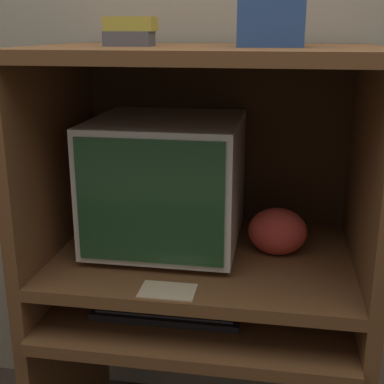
% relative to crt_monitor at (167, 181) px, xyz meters
% --- Properties ---
extents(wall_back, '(6.00, 0.06, 2.60)m').
position_rel_crt_monitor_xyz_m(wall_back, '(0.13, 0.34, 0.30)').
color(wall_back, gray).
rests_on(wall_back, ground_plane).
extents(desk_base, '(0.98, 0.69, 0.64)m').
position_rel_crt_monitor_xyz_m(desk_base, '(0.13, -0.09, -0.58)').
color(desk_base, brown).
rests_on(desk_base, ground_plane).
extents(desk_monitor_shelf, '(0.98, 0.66, 0.15)m').
position_rel_crt_monitor_xyz_m(desk_monitor_shelf, '(0.13, -0.05, -0.24)').
color(desk_monitor_shelf, brown).
rests_on(desk_monitor_shelf, desk_base).
extents(hutch_upper, '(0.98, 0.66, 0.62)m').
position_rel_crt_monitor_xyz_m(hutch_upper, '(0.13, -0.02, 0.20)').
color(hutch_upper, brown).
rests_on(hutch_upper, desk_monitor_shelf).
extents(crt_monitor, '(0.45, 0.47, 0.41)m').
position_rel_crt_monitor_xyz_m(crt_monitor, '(0.00, 0.00, 0.00)').
color(crt_monitor, beige).
rests_on(crt_monitor, desk_monitor_shelf).
extents(keyboard, '(0.44, 0.14, 0.03)m').
position_rel_crt_monitor_xyz_m(keyboard, '(0.04, -0.19, -0.35)').
color(keyboard, black).
rests_on(keyboard, desk_base).
extents(mouse, '(0.06, 0.04, 0.03)m').
position_rel_crt_monitor_xyz_m(mouse, '(0.33, -0.17, -0.35)').
color(mouse, '#28282B').
rests_on(mouse, desk_base).
extents(snack_bag, '(0.18, 0.13, 0.15)m').
position_rel_crt_monitor_xyz_m(snack_bag, '(0.35, -0.02, -0.14)').
color(snack_bag, '#BC382D').
rests_on(snack_bag, desk_monitor_shelf).
extents(book_stack, '(0.14, 0.10, 0.08)m').
position_rel_crt_monitor_xyz_m(book_stack, '(-0.08, -0.09, 0.45)').
color(book_stack, '#4C4C51').
rests_on(book_stack, hutch_upper).
extents(paper_card, '(0.15, 0.10, 0.00)m').
position_rel_crt_monitor_xyz_m(paper_card, '(0.07, -0.32, -0.21)').
color(paper_card, '#CCB28C').
rests_on(paper_card, desk_monitor_shelf).
extents(storage_box, '(0.17, 0.15, 0.12)m').
position_rel_crt_monitor_xyz_m(storage_box, '(0.31, -0.09, 0.47)').
color(storage_box, navy).
rests_on(storage_box, hutch_upper).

